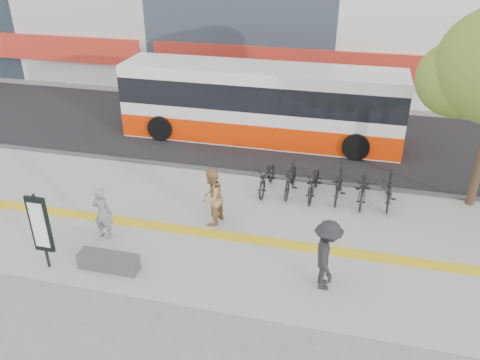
% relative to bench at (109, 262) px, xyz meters
% --- Properties ---
extents(ground, '(120.00, 120.00, 0.00)m').
position_rel_bench_xyz_m(ground, '(2.60, 1.20, -0.30)').
color(ground, slate).
rests_on(ground, ground).
extents(sidewalk, '(40.00, 7.00, 0.08)m').
position_rel_bench_xyz_m(sidewalk, '(2.60, 2.70, -0.27)').
color(sidewalk, gray).
rests_on(sidewalk, ground).
extents(tactile_strip, '(40.00, 0.45, 0.01)m').
position_rel_bench_xyz_m(tactile_strip, '(2.60, 2.20, -0.22)').
color(tactile_strip, yellow).
rests_on(tactile_strip, sidewalk).
extents(street, '(40.00, 8.00, 0.06)m').
position_rel_bench_xyz_m(street, '(2.60, 10.20, -0.28)').
color(street, black).
rests_on(street, ground).
extents(curb, '(40.00, 0.25, 0.14)m').
position_rel_bench_xyz_m(curb, '(2.60, 6.20, -0.23)').
color(curb, '#373739').
rests_on(curb, ground).
extents(bench, '(1.60, 0.45, 0.45)m').
position_rel_bench_xyz_m(bench, '(0.00, 0.00, 0.00)').
color(bench, '#373739').
rests_on(bench, sidewalk).
extents(signboard, '(0.55, 0.10, 2.20)m').
position_rel_bench_xyz_m(signboard, '(-1.60, -0.31, 1.06)').
color(signboard, black).
rests_on(signboard, sidewalk).
extents(bus, '(11.50, 2.73, 3.06)m').
position_rel_bench_xyz_m(bus, '(2.02, 9.70, 1.19)').
color(bus, silver).
rests_on(bus, street).
extents(bicycle_row, '(4.68, 1.96, 1.13)m').
position_rel_bench_xyz_m(bicycle_row, '(5.17, 5.20, 0.31)').
color(bicycle_row, black).
rests_on(bicycle_row, sidewalk).
extents(seated_woman, '(0.59, 0.39, 1.60)m').
position_rel_bench_xyz_m(seated_woman, '(-0.80, 1.34, 0.57)').
color(seated_woman, black).
rests_on(seated_woman, sidewalk).
extents(pedestrian_tan, '(0.87, 1.01, 1.79)m').
position_rel_bench_xyz_m(pedestrian_tan, '(1.99, 2.78, 0.67)').
color(pedestrian_tan, '#9F7747').
rests_on(pedestrian_tan, sidewalk).
extents(pedestrian_dark, '(0.89, 1.32, 1.89)m').
position_rel_bench_xyz_m(pedestrian_dark, '(5.56, 0.66, 0.72)').
color(pedestrian_dark, black).
rests_on(pedestrian_dark, sidewalk).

